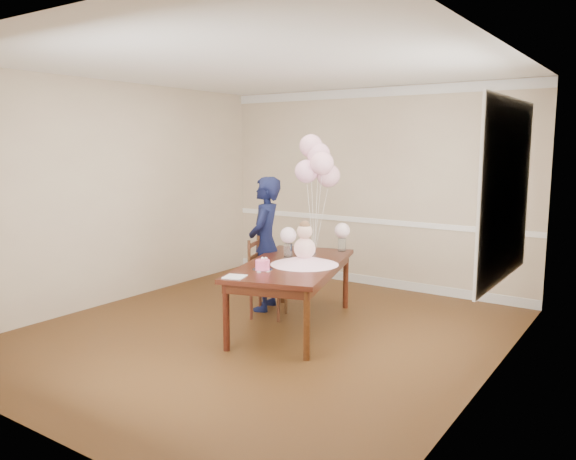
{
  "coord_description": "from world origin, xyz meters",
  "views": [
    {
      "loc": [
        3.37,
        -4.49,
        1.94
      ],
      "look_at": [
        0.09,
        0.34,
        1.05
      ],
      "focal_mm": 35.0,
      "sensor_mm": 36.0,
      "label": 1
    }
  ],
  "objects_px": {
    "birthday_cake": "(262,264)",
    "dining_chair_seat": "(269,282)",
    "woman": "(265,244)",
    "dining_table_top": "(293,265)"
  },
  "relations": [
    {
      "from": "birthday_cake",
      "to": "dining_chair_seat",
      "type": "xyz_separation_m",
      "value": [
        -0.37,
        0.61,
        -0.36
      ]
    },
    {
      "from": "dining_chair_seat",
      "to": "woman",
      "type": "xyz_separation_m",
      "value": [
        -0.22,
        0.23,
        0.39
      ]
    },
    {
      "from": "birthday_cake",
      "to": "woman",
      "type": "xyz_separation_m",
      "value": [
        -0.59,
        0.84,
        0.03
      ]
    },
    {
      "from": "birthday_cake",
      "to": "dining_chair_seat",
      "type": "height_order",
      "value": "birthday_cake"
    },
    {
      "from": "dining_chair_seat",
      "to": "woman",
      "type": "distance_m",
      "value": 0.5
    },
    {
      "from": "dining_table_top",
      "to": "dining_chair_seat",
      "type": "height_order",
      "value": "dining_table_top"
    },
    {
      "from": "birthday_cake",
      "to": "dining_chair_seat",
      "type": "relative_size",
      "value": 0.36
    },
    {
      "from": "birthday_cake",
      "to": "dining_chair_seat",
      "type": "bearing_deg",
      "value": 121.2
    },
    {
      "from": "dining_chair_seat",
      "to": "dining_table_top",
      "type": "bearing_deg",
      "value": -38.14
    },
    {
      "from": "birthday_cake",
      "to": "woman",
      "type": "bearing_deg",
      "value": 125.04
    }
  ]
}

